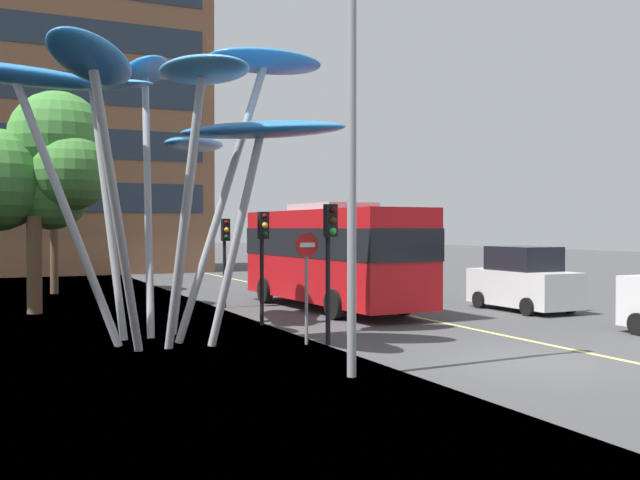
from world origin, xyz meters
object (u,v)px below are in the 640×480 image
traffic_light_island_mid (225,243)px  street_lamp (366,112)px  car_parked_mid (523,281)px  red_bus (331,252)px  traffic_light_kerb_near (330,243)px  traffic_light_kerb_far (263,243)px  leaf_sculpture (162,108)px  no_entry_sign (307,271)px

traffic_light_island_mid → street_lamp: street_lamp is taller
traffic_light_island_mid → car_parked_mid: bearing=-29.2°
red_bus → street_lamp: bearing=-112.4°
traffic_light_kerb_near → traffic_light_island_mid: size_ratio=1.08×
street_lamp → traffic_light_kerb_far: bearing=84.9°
leaf_sculpture → car_parked_mid: (12.92, 1.55, -4.87)m
red_bus → traffic_light_kerb_far: size_ratio=2.90×
leaf_sculpture → traffic_light_kerb_near: bearing=-33.1°
red_bus → traffic_light_kerb_far: (-3.69, -3.01, 0.40)m
leaf_sculpture → traffic_light_island_mid: (3.73, 6.68, -3.57)m
red_bus → traffic_light_island_mid: (-3.31, 1.93, 0.29)m
leaf_sculpture → traffic_light_island_mid: leaf_sculpture is taller
street_lamp → red_bus: bearing=67.6°
leaf_sculpture → traffic_light_island_mid: 8.44m
leaf_sculpture → traffic_light_kerb_near: 5.46m
red_bus → traffic_light_island_mid: 3.84m
traffic_light_island_mid → no_entry_sign: (-0.62, -8.66, -0.51)m
traffic_light_kerb_far → traffic_light_kerb_near: bearing=-86.8°
street_lamp → no_entry_sign: 5.12m
no_entry_sign → red_bus: bearing=59.8°
traffic_light_kerb_far → traffic_light_island_mid: bearing=85.6°
traffic_light_kerb_far → street_lamp: bearing=-95.1°
car_parked_mid → street_lamp: (-10.24, -7.41, 4.10)m
leaf_sculpture → traffic_light_kerb_far: 5.13m
leaf_sculpture → no_entry_sign: (3.12, -1.99, -4.08)m
car_parked_mid → traffic_light_island_mid: bearing=150.8°
car_parked_mid → street_lamp: size_ratio=0.50×
traffic_light_kerb_near → traffic_light_kerb_far: (-0.23, 4.08, -0.08)m
red_bus → car_parked_mid: red_bus is taller
leaf_sculpture → traffic_light_kerb_far: leaf_sculpture is taller
red_bus → traffic_light_kerb_near: size_ratio=2.81×
traffic_light_kerb_near → traffic_light_kerb_far: 4.08m
traffic_light_island_mid → car_parked_mid: size_ratio=0.78×
traffic_light_island_mid → red_bus: bearing=-30.2°
red_bus → traffic_light_kerb_near: 7.90m
traffic_light_kerb_near → traffic_light_island_mid: traffic_light_kerb_near is taller
traffic_light_kerb_far → no_entry_sign: bearing=-93.6°
leaf_sculpture → no_entry_sign: 5.50m
traffic_light_island_mid → leaf_sculpture: bearing=-119.2°
traffic_light_kerb_near → street_lamp: street_lamp is taller
traffic_light_island_mid → car_parked_mid: (9.19, -5.13, -1.30)m
red_bus → traffic_light_kerb_far: bearing=-140.8°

